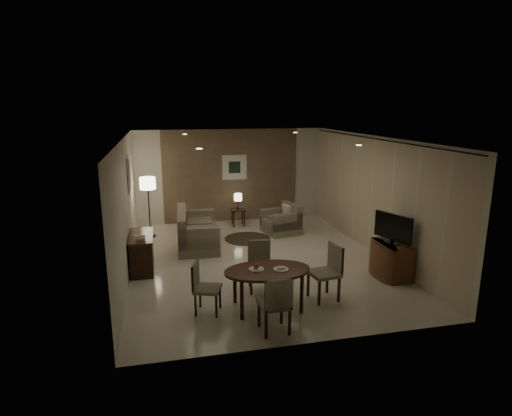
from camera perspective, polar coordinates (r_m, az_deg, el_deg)
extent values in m
cube|color=beige|center=(9.62, 0.27, -6.95)|extent=(5.50, 7.00, 0.00)
cube|color=white|center=(9.03, 0.29, 9.31)|extent=(5.50, 7.00, 0.00)
cube|color=brown|center=(12.61, -3.35, 4.33)|extent=(5.50, 0.00, 2.70)
cube|color=silver|center=(9.03, -16.98, 0.03)|extent=(0.00, 7.00, 2.70)
cube|color=silver|center=(10.20, 15.50, 1.64)|extent=(0.00, 7.00, 2.70)
cube|color=brown|center=(12.59, -3.34, 4.32)|extent=(3.96, 0.03, 2.70)
cylinder|color=black|center=(9.99, 15.61, 8.88)|extent=(0.03, 6.80, 0.03)
cube|color=silver|center=(12.55, -2.89, 5.45)|extent=(0.72, 0.03, 0.72)
cube|color=black|center=(12.53, -2.87, 5.44)|extent=(0.34, 0.01, 0.34)
cube|color=silver|center=(10.11, -16.57, 4.35)|extent=(0.03, 0.60, 0.80)
cube|color=gray|center=(10.11, -16.48, 4.36)|extent=(0.01, 0.46, 0.64)
cylinder|color=white|center=(7.04, -7.58, 7.84)|extent=(0.10, 0.10, 0.01)
cylinder|color=white|center=(7.81, 13.55, 8.14)|extent=(0.10, 0.10, 0.01)
cylinder|color=white|center=(10.61, -9.47, 9.69)|extent=(0.10, 0.10, 0.01)
cylinder|color=white|center=(11.14, 5.27, 9.99)|extent=(0.10, 0.10, 0.01)
cylinder|color=white|center=(7.24, 0.05, -8.14)|extent=(0.26, 0.26, 0.02)
cylinder|color=white|center=(7.25, 3.34, -8.15)|extent=(0.26, 0.26, 0.02)
sphere|color=#9D2E12|center=(7.22, 0.05, -7.75)|extent=(0.09, 0.09, 0.09)
cube|color=white|center=(7.24, 3.34, -7.98)|extent=(0.12, 0.08, 0.03)
cylinder|color=#3D3422|center=(11.09, -1.15, -4.09)|extent=(1.18, 1.18, 0.01)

